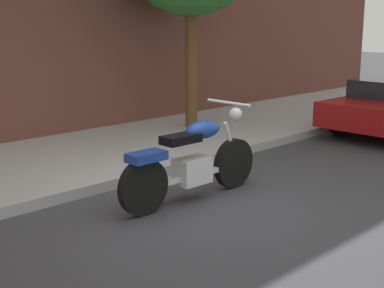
% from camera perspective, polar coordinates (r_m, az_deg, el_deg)
% --- Properties ---
extents(ground_plane, '(60.00, 60.00, 0.00)m').
position_cam_1_polar(ground_plane, '(6.46, 1.77, -6.47)').
color(ground_plane, '#38383D').
extents(sidewalk, '(22.70, 2.98, 0.14)m').
position_cam_1_polar(sidewalk, '(8.51, -11.92, -1.49)').
color(sidewalk, '#A1A1A1').
rests_on(sidewalk, ground).
extents(motorcycle, '(2.14, 0.70, 1.14)m').
position_cam_1_polar(motorcycle, '(6.54, -0.04, -1.87)').
color(motorcycle, black).
rests_on(motorcycle, ground).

